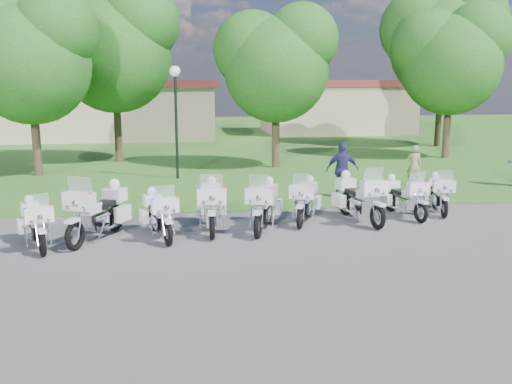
{
  "coord_description": "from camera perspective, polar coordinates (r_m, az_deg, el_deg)",
  "views": [
    {
      "loc": [
        -1.62,
        -14.28,
        3.99
      ],
      "look_at": [
        0.56,
        1.2,
        0.95
      ],
      "focal_mm": 40.0,
      "sensor_mm": 36.0,
      "label": 1
    }
  ],
  "objects": [
    {
      "name": "grass_lawn",
      "position": [
        41.5,
        -5.77,
        5.43
      ],
      "size": [
        100.0,
        48.0,
        0.01
      ],
      "primitive_type": "cube",
      "color": "#326620",
      "rests_on": "ground"
    },
    {
      "name": "ground",
      "position": [
        14.91,
        -1.5,
        -4.51
      ],
      "size": [
        100.0,
        100.0,
        0.0
      ],
      "primitive_type": "plane",
      "color": "#505155",
      "rests_on": "ground"
    },
    {
      "name": "bystander_a",
      "position": [
        23.09,
        15.54,
        2.6
      ],
      "size": [
        0.66,
        0.55,
        1.55
      ],
      "primitive_type": "imported",
      "rotation": [
        0.0,
        0.0,
        2.77
      ],
      "color": "#998D67",
      "rests_on": "ground"
    },
    {
      "name": "tree_1",
      "position": [
        29.56,
        -14.11,
        14.09
      ],
      "size": [
        6.51,
        5.56,
        8.69
      ],
      "color": "#38281C",
      "rests_on": "ground"
    },
    {
      "name": "tree_4",
      "position": [
        37.63,
        18.11,
        14.39
      ],
      "size": [
        7.43,
        6.34,
        9.91
      ],
      "color": "#38281C",
      "rests_on": "ground"
    },
    {
      "name": "motorcycle_2",
      "position": [
        14.99,
        -9.72,
        -2.15
      ],
      "size": [
        1.09,
        2.16,
        1.48
      ],
      "rotation": [
        0.0,
        0.0,
        3.41
      ],
      "color": "black",
      "rests_on": "ground"
    },
    {
      "name": "bystander_c",
      "position": [
        20.08,
        8.63,
        2.21
      ],
      "size": [
        1.18,
        0.61,
        1.92
      ],
      "primitive_type": "imported",
      "rotation": [
        0.0,
        0.0,
        3.02
      ],
      "color": "navy",
      "rests_on": "ground"
    },
    {
      "name": "motorcycle_8",
      "position": [
        18.54,
        17.79,
        -0.1
      ],
      "size": [
        0.99,
        2.06,
        1.4
      ],
      "rotation": [
        0.0,
        0.0,
        2.91
      ],
      "color": "black",
      "rests_on": "ground"
    },
    {
      "name": "building_east",
      "position": [
        46.08,
        7.97,
        8.5
      ],
      "size": [
        11.44,
        7.28,
        4.1
      ],
      "color": "tan",
      "rests_on": "ground"
    },
    {
      "name": "motorcycle_0",
      "position": [
        14.89,
        -21.24,
        -2.91
      ],
      "size": [
        1.2,
        2.04,
        1.44
      ],
      "rotation": [
        0.0,
        0.0,
        3.52
      ],
      "color": "black",
      "rests_on": "ground"
    },
    {
      "name": "motorcycle_7",
      "position": [
        17.63,
        14.5,
        -0.42
      ],
      "size": [
        0.99,
        2.14,
        1.45
      ],
      "rotation": [
        0.0,
        0.0,
        3.35
      ],
      "color": "black",
      "rests_on": "ground"
    },
    {
      "name": "tree_3",
      "position": [
        31.85,
        18.85,
        12.79
      ],
      "size": [
        6.01,
        5.13,
        8.02
      ],
      "color": "#38281C",
      "rests_on": "ground"
    },
    {
      "name": "tree_0",
      "position": [
        26.1,
        -21.77,
        12.81
      ],
      "size": [
        5.85,
        4.99,
        7.8
      ],
      "color": "#38281C",
      "rests_on": "ground"
    },
    {
      "name": "motorcycle_1",
      "position": [
        15.12,
        -15.44,
        -1.84
      ],
      "size": [
        1.52,
        2.43,
        1.75
      ],
      "rotation": [
        0.0,
        0.0,
        2.71
      ],
      "color": "black",
      "rests_on": "ground"
    },
    {
      "name": "building_west",
      "position": [
        42.55,
        -14.06,
        8.08
      ],
      "size": [
        14.56,
        8.32,
        4.1
      ],
      "color": "tan",
      "rests_on": "ground"
    },
    {
      "name": "motorcycle_5",
      "position": [
        16.51,
        4.98,
        -0.78
      ],
      "size": [
        1.26,
        2.13,
        1.51
      ],
      "rotation": [
        0.0,
        0.0,
        2.76
      ],
      "color": "black",
      "rests_on": "ground"
    },
    {
      "name": "motorcycle_6",
      "position": [
        16.73,
        10.22,
        -0.51
      ],
      "size": [
        1.15,
        2.46,
        1.67
      ],
      "rotation": [
        0.0,
        0.0,
        3.36
      ],
      "color": "black",
      "rests_on": "ground"
    },
    {
      "name": "motorcycle_3",
      "position": [
        15.54,
        -4.44,
        -1.27
      ],
      "size": [
        0.89,
        2.47,
        1.66
      ],
      "rotation": [
        0.0,
        0.0,
        3.08
      ],
      "color": "black",
      "rests_on": "ground"
    },
    {
      "name": "lamp_post",
      "position": [
        23.71,
        -8.05,
        9.58
      ],
      "size": [
        0.44,
        0.44,
        4.61
      ],
      "color": "black",
      "rests_on": "ground"
    },
    {
      "name": "tree_2",
      "position": [
        26.76,
        1.93,
        13.08
      ],
      "size": [
        5.63,
        4.8,
        7.5
      ],
      "color": "#38281C",
      "rests_on": "ground"
    },
    {
      "name": "motorcycle_4",
      "position": [
        15.58,
        0.84,
        -1.26
      ],
      "size": [
        1.27,
        2.34,
        1.63
      ],
      "rotation": [
        0.0,
        0.0,
        2.82
      ],
      "color": "black",
      "rests_on": "ground"
    }
  ]
}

